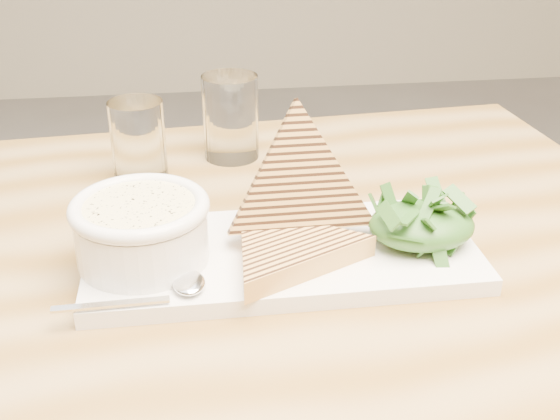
{
  "coord_description": "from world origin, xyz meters",
  "views": [
    {
      "loc": [
        -0.12,
        -0.47,
        1.11
      ],
      "look_at": [
        -0.04,
        0.16,
        0.78
      ],
      "focal_mm": 45.0,
      "sensor_mm": 36.0,
      "label": 1
    }
  ],
  "objects": [
    {
      "name": "sandwich_lean",
      "position": [
        -0.01,
        0.16,
        0.8
      ],
      "size": [
        0.18,
        0.15,
        0.2
      ],
      "primitive_type": null,
      "rotation": [
        1.21,
        0.0,
        0.01
      ],
      "color": "#BE8A42",
      "rests_on": "sandwich_flat"
    },
    {
      "name": "sandwich_flat",
      "position": [
        -0.03,
        0.12,
        0.76
      ],
      "size": [
        0.23,
        0.23,
        0.02
      ],
      "primitive_type": null,
      "rotation": [
        0.0,
        0.0,
        0.46
      ],
      "color": "#BE8A42",
      "rests_on": "platter"
    },
    {
      "name": "platter",
      "position": [
        -0.04,
        0.14,
        0.74
      ],
      "size": [
        0.39,
        0.18,
        0.02
      ],
      "primitive_type": "cube",
      "rotation": [
        0.0,
        0.0,
        0.0
      ],
      "color": "white",
      "rests_on": "table_top"
    },
    {
      "name": "bowl_rim",
      "position": [
        -0.17,
        0.13,
        0.81
      ],
      "size": [
        0.13,
        0.13,
        0.01
      ],
      "primitive_type": "torus",
      "color": "white",
      "rests_on": "soup_bowl"
    },
    {
      "name": "glass_near",
      "position": [
        -0.19,
        0.36,
        0.78
      ],
      "size": [
        0.07,
        0.07,
        0.1
      ],
      "primitive_type": "cylinder",
      "color": "white",
      "rests_on": "table_top"
    },
    {
      "name": "soup",
      "position": [
        -0.17,
        0.13,
        0.8
      ],
      "size": [
        0.11,
        0.11,
        0.01
      ],
      "primitive_type": "cylinder",
      "color": "beige",
      "rests_on": "soup_bowl"
    },
    {
      "name": "spoon_handle",
      "position": [
        -0.2,
        0.05,
        0.75
      ],
      "size": [
        0.1,
        0.01,
        0.0
      ],
      "primitive_type": "cube",
      "rotation": [
        0.0,
        0.0,
        0.03
      ],
      "color": "silver",
      "rests_on": "platter"
    },
    {
      "name": "arugula_pile",
      "position": [
        0.1,
        0.13,
        0.78
      ],
      "size": [
        0.11,
        0.1,
        0.05
      ],
      "primitive_type": null,
      "color": "#346925",
      "rests_on": "platter"
    },
    {
      "name": "salad_base",
      "position": [
        0.1,
        0.13,
        0.77
      ],
      "size": [
        0.11,
        0.08,
        0.04
      ],
      "primitive_type": "ellipsoid",
      "color": "#1B3E11",
      "rests_on": "platter"
    },
    {
      "name": "soup_bowl",
      "position": [
        -0.17,
        0.13,
        0.77
      ],
      "size": [
        0.13,
        0.13,
        0.05
      ],
      "primitive_type": "cylinder",
      "color": "white",
      "rests_on": "platter"
    },
    {
      "name": "spoon_bowl",
      "position": [
        -0.13,
        0.08,
        0.75
      ],
      "size": [
        0.03,
        0.04,
        0.01
      ],
      "primitive_type": "ellipsoid",
      "rotation": [
        0.0,
        0.0,
        0.03
      ],
      "color": "silver",
      "rests_on": "platter"
    },
    {
      "name": "table_top",
      "position": [
        -0.15,
        0.16,
        0.71
      ],
      "size": [
        1.19,
        0.84,
        0.04
      ],
      "primitive_type": "cube",
      "rotation": [
        0.0,
        0.0,
        0.08
      ],
      "color": "olive",
      "rests_on": "ground"
    },
    {
      "name": "glass_far",
      "position": [
        -0.07,
        0.42,
        0.79
      ],
      "size": [
        0.07,
        0.07,
        0.11
      ],
      "primitive_type": "cylinder",
      "color": "white",
      "rests_on": "table_top"
    },
    {
      "name": "table_leg_br",
      "position": [
        0.36,
        0.49,
        0.35
      ],
      "size": [
        0.06,
        0.06,
        0.69
      ],
      "primitive_type": "cylinder",
      "color": "olive",
      "rests_on": "ground"
    }
  ]
}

